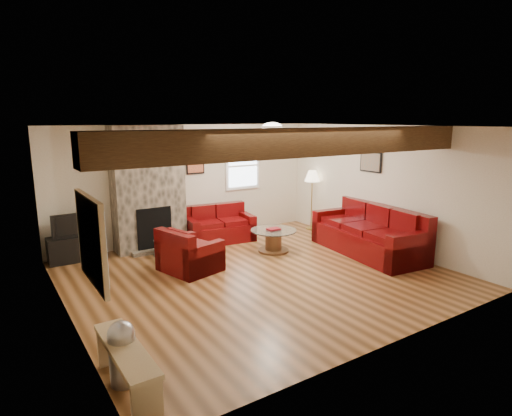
{
  "coord_description": "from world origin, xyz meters",
  "views": [
    {
      "loc": [
        -3.83,
        -5.76,
        2.62
      ],
      "look_at": [
        0.21,
        0.4,
        1.08
      ],
      "focal_mm": 30.0,
      "sensor_mm": 36.0,
      "label": 1
    }
  ],
  "objects_px": {
    "television": "(73,224)",
    "floor_lamp": "(312,179)",
    "armchair_red": "(190,249)",
    "tv_cabinet": "(75,248)",
    "coffee_table": "(273,241)",
    "sofa_three": "(368,230)",
    "loveseat": "(219,224)"
  },
  "relations": [
    {
      "from": "armchair_red",
      "to": "coffee_table",
      "type": "height_order",
      "value": "armchair_red"
    },
    {
      "from": "loveseat",
      "to": "tv_cabinet",
      "type": "relative_size",
      "value": 1.51
    },
    {
      "from": "armchair_red",
      "to": "floor_lamp",
      "type": "relative_size",
      "value": 0.66
    },
    {
      "from": "floor_lamp",
      "to": "tv_cabinet",
      "type": "bearing_deg",
      "value": 173.36
    },
    {
      "from": "sofa_three",
      "to": "armchair_red",
      "type": "height_order",
      "value": "sofa_three"
    },
    {
      "from": "sofa_three",
      "to": "coffee_table",
      "type": "xyz_separation_m",
      "value": [
        -1.49,
        1.11,
        -0.24
      ]
    },
    {
      "from": "coffee_table",
      "to": "floor_lamp",
      "type": "xyz_separation_m",
      "value": [
        1.81,
        0.96,
        0.99
      ]
    },
    {
      "from": "armchair_red",
      "to": "tv_cabinet",
      "type": "bearing_deg",
      "value": 28.8
    },
    {
      "from": "sofa_three",
      "to": "tv_cabinet",
      "type": "relative_size",
      "value": 2.53
    },
    {
      "from": "loveseat",
      "to": "tv_cabinet",
      "type": "xyz_separation_m",
      "value": [
        -2.89,
        0.3,
        -0.14
      ]
    },
    {
      "from": "sofa_three",
      "to": "tv_cabinet",
      "type": "xyz_separation_m",
      "value": [
        -4.93,
        2.68,
        -0.23
      ]
    },
    {
      "from": "armchair_red",
      "to": "coffee_table",
      "type": "distance_m",
      "value": 1.87
    },
    {
      "from": "sofa_three",
      "to": "loveseat",
      "type": "relative_size",
      "value": 1.68
    },
    {
      "from": "sofa_three",
      "to": "television",
      "type": "xyz_separation_m",
      "value": [
        -4.93,
        2.68,
        0.24
      ]
    },
    {
      "from": "television",
      "to": "floor_lamp",
      "type": "xyz_separation_m",
      "value": [
        5.25,
        -0.61,
        0.51
      ]
    },
    {
      "from": "sofa_three",
      "to": "floor_lamp",
      "type": "bearing_deg",
      "value": 178.06
    },
    {
      "from": "loveseat",
      "to": "tv_cabinet",
      "type": "height_order",
      "value": "loveseat"
    },
    {
      "from": "loveseat",
      "to": "coffee_table",
      "type": "relative_size",
      "value": 1.57
    },
    {
      "from": "armchair_red",
      "to": "television",
      "type": "relative_size",
      "value": 1.2
    },
    {
      "from": "television",
      "to": "floor_lamp",
      "type": "bearing_deg",
      "value": -6.64
    },
    {
      "from": "sofa_three",
      "to": "coffee_table",
      "type": "distance_m",
      "value": 1.87
    },
    {
      "from": "coffee_table",
      "to": "floor_lamp",
      "type": "relative_size",
      "value": 0.65
    },
    {
      "from": "tv_cabinet",
      "to": "television",
      "type": "height_order",
      "value": "television"
    },
    {
      "from": "tv_cabinet",
      "to": "television",
      "type": "relative_size",
      "value": 1.23
    },
    {
      "from": "sofa_three",
      "to": "loveseat",
      "type": "xyz_separation_m",
      "value": [
        -2.04,
        2.38,
        -0.08
      ]
    },
    {
      "from": "armchair_red",
      "to": "tv_cabinet",
      "type": "height_order",
      "value": "armchair_red"
    },
    {
      "from": "floor_lamp",
      "to": "television",
      "type": "bearing_deg",
      "value": 173.36
    },
    {
      "from": "coffee_table",
      "to": "television",
      "type": "xyz_separation_m",
      "value": [
        -3.44,
        1.58,
        0.48
      ]
    },
    {
      "from": "armchair_red",
      "to": "coffee_table",
      "type": "relative_size",
      "value": 1.02
    },
    {
      "from": "floor_lamp",
      "to": "loveseat",
      "type": "bearing_deg",
      "value": 172.47
    },
    {
      "from": "sofa_three",
      "to": "armchair_red",
      "type": "xyz_separation_m",
      "value": [
        -3.35,
        1.02,
        -0.09
      ]
    },
    {
      "from": "tv_cabinet",
      "to": "armchair_red",
      "type": "bearing_deg",
      "value": -46.45
    }
  ]
}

